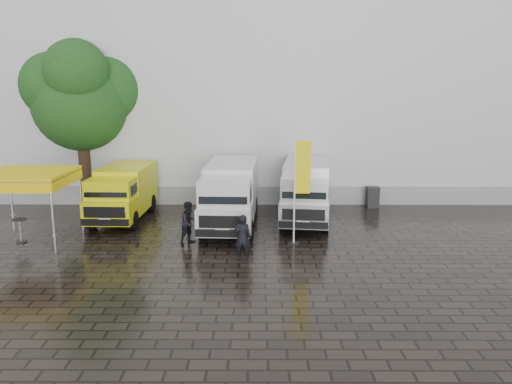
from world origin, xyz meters
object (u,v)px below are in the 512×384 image
van_silver (306,192)px  person_tent (189,222)px  flagpole (299,186)px  canopy_tent (27,176)px  cocktail_table (21,231)px  person_front (243,238)px  van_yellow (123,194)px  van_white (230,196)px  wheelie_bin (373,197)px

van_silver → person_tent: size_ratio=3.62×
person_tent → flagpole: bearing=-46.7°
canopy_tent → flagpole: 11.11m
cocktail_table → person_front: person_front is taller
flagpole → person_tent: size_ratio=2.52×
person_front → person_tent: (-2.25, 2.09, -0.00)m
van_silver → van_yellow: bearing=-172.8°
canopy_tent → person_tent: bearing=-2.0°
van_white → wheelie_bin: bearing=29.5°
van_yellow → flagpole: size_ratio=1.24×
van_white → flagpole: (2.92, -2.62, 1.00)m
canopy_tent → wheelie_bin: 16.87m
person_tent → canopy_tent: bearing=132.5°
flagpole → wheelie_bin: (4.48, 6.40, -1.88)m
van_yellow → wheelie_bin: bearing=13.5°
van_yellow → flagpole: 9.05m
wheelie_bin → person_front: size_ratio=0.63×
van_yellow → van_silver: (8.80, 0.02, 0.11)m
van_yellow → canopy_tent: 4.75m
person_front → van_silver: bearing=-113.9°
canopy_tent → person_front: bearing=-14.7°
van_white → wheelie_bin: size_ratio=5.98×
van_white → canopy_tent: 8.60m
canopy_tent → wheelie_bin: canopy_tent is taller
van_white → cocktail_table: size_ratio=6.65×
van_white → person_front: size_ratio=3.76×
flagpole → person_front: flagpole is taller
flagpole → cocktail_table: bearing=179.2°
van_yellow → van_silver: bearing=1.7°
van_silver → flagpole: 3.97m
wheelie_bin → cocktail_table: bearing=-159.0°
van_yellow → cocktail_table: van_yellow is taller
canopy_tent → person_front: 9.37m
van_silver → cocktail_table: 12.70m
flagpole → person_front: bearing=-138.1°
van_white → canopy_tent: size_ratio=1.99×
van_white → person_tent: size_ratio=3.76×
van_silver → canopy_tent: size_ratio=1.91×
van_yellow → cocktail_table: 4.96m
flagpole → wheelie_bin: flagpole is taller
van_silver → wheelie_bin: bearing=41.5°
van_silver → person_tent: 6.32m
canopy_tent → person_front: canopy_tent is taller
canopy_tent → flagpole: bearing=-1.7°
van_yellow → cocktail_table: bearing=-131.5°
van_yellow → van_white: (5.24, -1.13, 0.17)m
canopy_tent → flagpole: size_ratio=0.75×
cocktail_table → person_tent: 7.04m
person_tent → cocktail_table: bearing=133.9°
person_front → person_tent: bearing=-40.3°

